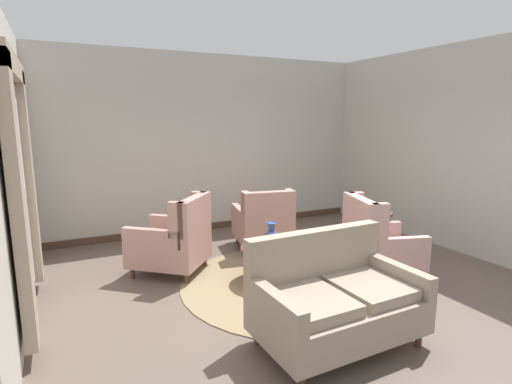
{
  "coord_description": "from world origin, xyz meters",
  "views": [
    {
      "loc": [
        -2.52,
        -3.77,
        2.04
      ],
      "look_at": [
        -0.17,
        0.99,
        1.06
      ],
      "focal_mm": 28.34,
      "sensor_mm": 36.0,
      "label": 1
    }
  ],
  "objects_px": {
    "porcelain_vase": "(271,236)",
    "settee": "(335,300)",
    "side_table": "(371,231)",
    "armchair_back_corner": "(377,244)",
    "coffee_table": "(272,254)",
    "armchair_beside_settee": "(263,223)",
    "armchair_near_sideboard": "(175,241)"
  },
  "relations": [
    {
      "from": "settee",
      "to": "armchair_beside_settee",
      "type": "distance_m",
      "value": 2.74
    },
    {
      "from": "armchair_near_sideboard",
      "to": "side_table",
      "type": "bearing_deg",
      "value": 114.28
    },
    {
      "from": "armchair_back_corner",
      "to": "coffee_table",
      "type": "bearing_deg",
      "value": 86.64
    },
    {
      "from": "armchair_beside_settee",
      "to": "armchair_back_corner",
      "type": "distance_m",
      "value": 1.82
    },
    {
      "from": "side_table",
      "to": "armchair_near_sideboard",
      "type": "bearing_deg",
      "value": 163.87
    },
    {
      "from": "coffee_table",
      "to": "armchair_back_corner",
      "type": "xyz_separation_m",
      "value": [
        1.27,
        -0.48,
        0.09
      ]
    },
    {
      "from": "coffee_table",
      "to": "settee",
      "type": "relative_size",
      "value": 0.54
    },
    {
      "from": "armchair_near_sideboard",
      "to": "coffee_table",
      "type": "bearing_deg",
      "value": 91.87
    },
    {
      "from": "settee",
      "to": "armchair_beside_settee",
      "type": "height_order",
      "value": "settee"
    },
    {
      "from": "armchair_beside_settee",
      "to": "side_table",
      "type": "bearing_deg",
      "value": 146.84
    },
    {
      "from": "coffee_table",
      "to": "settee",
      "type": "distance_m",
      "value": 1.52
    },
    {
      "from": "porcelain_vase",
      "to": "armchair_beside_settee",
      "type": "xyz_separation_m",
      "value": [
        0.49,
        1.17,
        -0.17
      ]
    },
    {
      "from": "porcelain_vase",
      "to": "settee",
      "type": "height_order",
      "value": "settee"
    },
    {
      "from": "armchair_near_sideboard",
      "to": "side_table",
      "type": "relative_size",
      "value": 1.68
    },
    {
      "from": "settee",
      "to": "armchair_near_sideboard",
      "type": "relative_size",
      "value": 1.24
    },
    {
      "from": "porcelain_vase",
      "to": "armchair_near_sideboard",
      "type": "height_order",
      "value": "armchair_near_sideboard"
    },
    {
      "from": "armchair_back_corner",
      "to": "armchair_near_sideboard",
      "type": "bearing_deg",
      "value": 77.83
    },
    {
      "from": "porcelain_vase",
      "to": "side_table",
      "type": "height_order",
      "value": "porcelain_vase"
    },
    {
      "from": "armchair_near_sideboard",
      "to": "armchair_back_corner",
      "type": "bearing_deg",
      "value": 101.01
    },
    {
      "from": "settee",
      "to": "armchair_back_corner",
      "type": "relative_size",
      "value": 1.42
    },
    {
      "from": "settee",
      "to": "armchair_beside_settee",
      "type": "bearing_deg",
      "value": 74.92
    },
    {
      "from": "armchair_back_corner",
      "to": "settee",
      "type": "bearing_deg",
      "value": 142.58
    },
    {
      "from": "side_table",
      "to": "porcelain_vase",
      "type": "bearing_deg",
      "value": -178.06
    },
    {
      "from": "side_table",
      "to": "settee",
      "type": "bearing_deg",
      "value": -139.38
    },
    {
      "from": "armchair_beside_settee",
      "to": "armchair_back_corner",
      "type": "bearing_deg",
      "value": 126.62
    },
    {
      "from": "armchair_back_corner",
      "to": "side_table",
      "type": "height_order",
      "value": "armchair_back_corner"
    },
    {
      "from": "porcelain_vase",
      "to": "armchair_back_corner",
      "type": "bearing_deg",
      "value": -19.94
    },
    {
      "from": "coffee_table",
      "to": "porcelain_vase",
      "type": "xyz_separation_m",
      "value": [
        -0.02,
        -0.01,
        0.23
      ]
    },
    {
      "from": "side_table",
      "to": "coffee_table",
      "type": "bearing_deg",
      "value": -178.33
    },
    {
      "from": "porcelain_vase",
      "to": "settee",
      "type": "xyz_separation_m",
      "value": [
        -0.15,
        -1.5,
        -0.18
      ]
    },
    {
      "from": "armchair_near_sideboard",
      "to": "side_table",
      "type": "distance_m",
      "value": 2.77
    },
    {
      "from": "porcelain_vase",
      "to": "side_table",
      "type": "relative_size",
      "value": 0.46
    }
  ]
}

